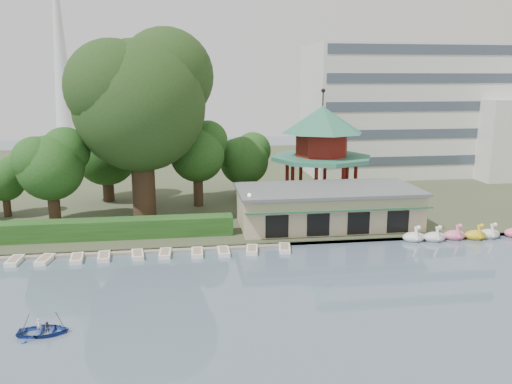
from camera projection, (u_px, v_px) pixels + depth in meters
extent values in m
plane|color=slate|center=(265.00, 341.00, 29.42)|extent=(220.00, 220.00, 0.00)
cube|color=#424930|center=(214.00, 176.00, 79.63)|extent=(220.00, 70.00, 0.40)
cube|color=gray|center=(236.00, 245.00, 46.11)|extent=(220.00, 0.60, 0.30)
cube|color=gray|center=(102.00, 252.00, 44.39)|extent=(34.00, 1.60, 0.24)
cube|color=tan|center=(327.00, 208.00, 51.56)|extent=(18.00, 8.00, 3.60)
cube|color=#595B5E|center=(328.00, 189.00, 51.13)|extent=(18.60, 8.60, 0.30)
cube|color=#194C2D|center=(340.00, 211.00, 47.23)|extent=(18.00, 1.59, 0.45)
cylinder|color=tan|center=(320.00, 197.00, 61.76)|extent=(10.40, 10.40, 1.20)
cylinder|color=#2E7358|center=(321.00, 158.00, 60.70)|extent=(12.40, 12.40, 0.50)
cylinder|color=maroon|center=(322.00, 144.00, 60.34)|extent=(6.40, 6.40, 2.80)
cone|color=#2E7358|center=(322.00, 120.00, 59.69)|extent=(10.00, 10.00, 3.20)
cylinder|color=black|center=(323.00, 98.00, 59.14)|extent=(0.16, 0.16, 1.80)
cube|color=silver|center=(402.00, 111.00, 79.54)|extent=(30.00, 14.00, 20.00)
cone|color=silver|center=(58.00, 31.00, 152.50)|extent=(6.00, 6.00, 60.00)
cube|color=#24501B|center=(74.00, 230.00, 46.92)|extent=(30.00, 2.00, 1.80)
cylinder|color=black|center=(249.00, 217.00, 47.46)|extent=(0.12, 0.12, 4.00)
sphere|color=beige|center=(249.00, 195.00, 47.01)|extent=(0.36, 0.36, 0.36)
cylinder|color=#3A281C|center=(143.00, 173.00, 54.12)|extent=(2.50, 2.50, 9.70)
sphere|color=#233D17|center=(140.00, 106.00, 52.55)|extent=(13.88, 13.88, 13.88)
sphere|color=#233D17|center=(166.00, 76.00, 54.26)|extent=(10.41, 10.41, 10.41)
sphere|color=#233D17|center=(113.00, 87.00, 50.46)|extent=(9.71, 9.71, 9.71)
cylinder|color=#3A281C|center=(54.00, 202.00, 51.50)|extent=(1.20, 1.20, 4.82)
sphere|color=#24501B|center=(51.00, 168.00, 50.72)|extent=(6.67, 6.67, 6.67)
sphere|color=#24501B|center=(65.00, 151.00, 51.53)|extent=(5.00, 5.00, 5.00)
sphere|color=#24501B|center=(36.00, 160.00, 49.71)|extent=(4.67, 4.67, 4.67)
cylinder|color=#3A281C|center=(7.00, 202.00, 54.72)|extent=(0.81, 0.81, 3.25)
sphere|color=#24501B|center=(4.00, 181.00, 54.20)|extent=(4.48, 4.48, 4.48)
sphere|color=#24501B|center=(14.00, 170.00, 54.74)|extent=(3.36, 3.36, 3.36)
cylinder|color=#3A281C|center=(198.00, 185.00, 59.32)|extent=(1.15, 1.15, 4.93)
sphere|color=#24501B|center=(197.00, 155.00, 58.52)|extent=(6.37, 6.37, 6.37)
sphere|color=#24501B|center=(208.00, 140.00, 59.27)|extent=(4.78, 4.78, 4.78)
sphere|color=#24501B|center=(188.00, 148.00, 57.54)|extent=(4.46, 4.46, 4.46)
cylinder|color=#3A281C|center=(244.00, 182.00, 64.12)|extent=(1.12, 1.12, 3.77)
sphere|color=#24501B|center=(244.00, 161.00, 63.51)|extent=(6.23, 6.23, 6.23)
sphere|color=#24501B|center=(253.00, 150.00, 64.32)|extent=(4.67, 4.67, 4.67)
sphere|color=#24501B|center=(236.00, 156.00, 62.60)|extent=(4.36, 4.36, 4.36)
cylinder|color=#3A281C|center=(108.00, 182.00, 61.72)|extent=(1.36, 1.36, 4.70)
sphere|color=#24501B|center=(106.00, 154.00, 60.96)|extent=(7.58, 7.58, 7.58)
sphere|color=#24501B|center=(119.00, 141.00, 61.94)|extent=(5.68, 5.68, 5.68)
sphere|color=#24501B|center=(93.00, 148.00, 59.84)|extent=(5.30, 5.30, 5.30)
ellipsoid|color=white|center=(414.00, 237.00, 47.87)|extent=(2.16, 1.44, 0.99)
cylinder|color=white|center=(417.00, 233.00, 47.22)|extent=(0.26, 0.79, 1.29)
sphere|color=white|center=(418.00, 228.00, 46.79)|extent=(0.44, 0.44, 0.44)
ellipsoid|color=white|center=(434.00, 237.00, 47.89)|extent=(2.16, 1.44, 0.99)
cylinder|color=white|center=(438.00, 233.00, 47.24)|extent=(0.26, 0.79, 1.29)
sphere|color=white|center=(440.00, 228.00, 46.81)|extent=(0.44, 0.44, 0.44)
ellipsoid|color=pink|center=(454.00, 235.00, 48.46)|extent=(2.16, 1.44, 0.99)
cylinder|color=pink|center=(458.00, 232.00, 47.81)|extent=(0.26, 0.79, 1.29)
sphere|color=pink|center=(460.00, 226.00, 47.38)|extent=(0.44, 0.44, 0.44)
ellipsoid|color=gold|center=(476.00, 235.00, 48.48)|extent=(2.16, 1.44, 0.99)
cylinder|color=gold|center=(479.00, 231.00, 47.83)|extent=(0.26, 0.79, 1.29)
sphere|color=gold|center=(482.00, 226.00, 47.39)|extent=(0.44, 0.44, 0.44)
ellipsoid|color=white|center=(489.00, 234.00, 48.84)|extent=(2.16, 1.44, 0.99)
cylinder|color=white|center=(493.00, 230.00, 48.19)|extent=(0.26, 0.79, 1.29)
sphere|color=white|center=(495.00, 225.00, 47.76)|extent=(0.44, 0.44, 0.44)
cube|color=white|center=(15.00, 261.00, 42.09)|extent=(1.05, 2.32, 0.36)
cube|color=white|center=(45.00, 260.00, 42.36)|extent=(1.30, 2.41, 0.36)
cube|color=white|center=(77.00, 258.00, 42.65)|extent=(1.24, 2.39, 0.36)
cube|color=white|center=(104.00, 257.00, 43.08)|extent=(1.22, 2.39, 0.36)
cube|color=white|center=(138.00, 255.00, 43.56)|extent=(1.28, 2.41, 0.36)
cube|color=white|center=(165.00, 253.00, 43.88)|extent=(1.07, 2.33, 0.36)
cube|color=white|center=(197.00, 253.00, 44.07)|extent=(1.03, 2.31, 0.36)
cube|color=white|center=(224.00, 252.00, 44.34)|extent=(1.01, 2.31, 0.36)
cube|color=white|center=(252.00, 250.00, 44.83)|extent=(1.35, 2.43, 0.36)
cube|color=white|center=(285.00, 248.00, 45.23)|extent=(1.37, 2.43, 0.36)
imported|color=#233E97|center=(43.00, 328.00, 30.16)|extent=(4.25, 3.06, 0.87)
imported|color=white|center=(39.00, 325.00, 30.29)|extent=(0.31, 0.20, 0.83)
imported|color=#3A3C54|center=(48.00, 328.00, 29.99)|extent=(0.39, 0.31, 0.80)
cylinder|color=#3A281C|center=(23.00, 330.00, 30.01)|extent=(0.94, 0.29, 2.01)
cylinder|color=#3A281C|center=(64.00, 328.00, 30.34)|extent=(0.94, 0.29, 2.01)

